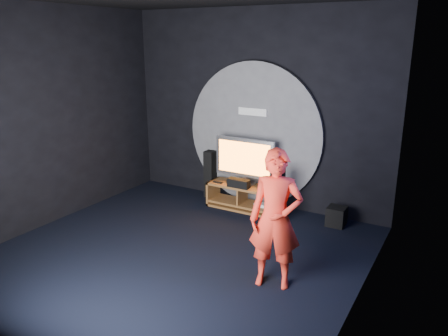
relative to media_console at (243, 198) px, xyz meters
The scene contains 13 objects.
floor 2.06m from the media_console, 89.99° to the right, with size 5.00×5.00×0.00m, color black.
back_wall 1.62m from the media_console, 89.94° to the left, with size 5.00×0.04×3.50m, color black.
left_wall 3.59m from the media_console, 140.64° to the right, with size 0.04×5.00×3.50m, color black.
right_wall 3.59m from the media_console, 39.35° to the right, with size 0.04×5.00×3.50m, color black.
wall_disc_panel 1.17m from the media_console, 89.93° to the left, with size 2.60×0.11×2.60m.
media_console is the anchor object (origin of this frame).
tv 0.71m from the media_console, 96.47° to the left, with size 1.12×0.22×0.83m.
center_speaker 0.36m from the media_console, 93.03° to the right, with size 0.40×0.15×0.15m, color black.
remote 0.54m from the media_console, 165.17° to the right, with size 0.18×0.05×0.02m, color black.
tower_speaker_left 0.91m from the media_console, 163.49° to the left, with size 0.18×0.20×0.91m, color black.
tower_speaker_right 0.85m from the media_console, 17.70° to the right, with size 0.18×0.20×0.91m, color black.
subwoofer 1.69m from the media_console, ahead, with size 0.29×0.29×0.32m, color black.
player 2.64m from the media_console, 53.68° to the right, with size 0.63×0.42×1.74m, color red.
Camera 1 is at (3.40, -4.53, 2.95)m, focal length 35.00 mm.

